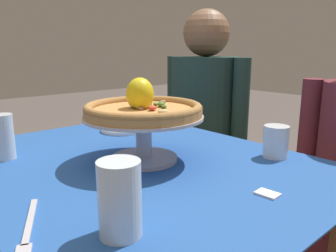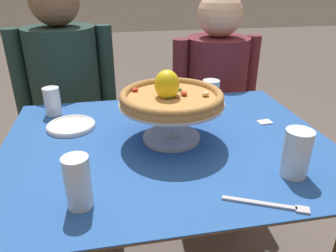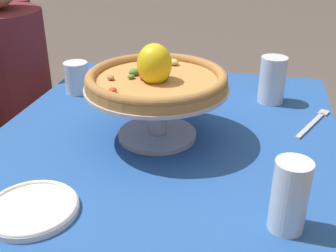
# 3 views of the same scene
# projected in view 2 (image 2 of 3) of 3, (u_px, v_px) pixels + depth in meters

# --- Properties ---
(dining_table) EXTENTS (1.08, 0.85, 0.75)m
(dining_table) POSITION_uv_depth(u_px,v_px,m) (168.00, 174.00, 1.13)
(dining_table) COLOR brown
(dining_table) RESTS_ON ground
(pizza_stand) EXTENTS (0.34, 0.34, 0.13)m
(pizza_stand) POSITION_uv_depth(u_px,v_px,m) (172.00, 115.00, 1.06)
(pizza_stand) COLOR #B7B7C1
(pizza_stand) RESTS_ON dining_table
(pizza) EXTENTS (0.33, 0.33, 0.11)m
(pizza) POSITION_uv_depth(u_px,v_px,m) (171.00, 95.00, 1.03)
(pizza) COLOR #BC8447
(pizza) RESTS_ON pizza_stand
(water_glass_front_right) EXTENTS (0.08, 0.08, 0.13)m
(water_glass_front_right) POSITION_uv_depth(u_px,v_px,m) (296.00, 156.00, 0.88)
(water_glass_front_right) COLOR silver
(water_glass_front_right) RESTS_ON dining_table
(water_glass_back_right) EXTENTS (0.07, 0.07, 0.10)m
(water_glass_back_right) POSITION_uv_depth(u_px,v_px,m) (211.00, 92.00, 1.39)
(water_glass_back_right) COLOR white
(water_glass_back_right) RESTS_ON dining_table
(water_glass_back_left) EXTENTS (0.06, 0.06, 0.11)m
(water_glass_back_left) POSITION_uv_depth(u_px,v_px,m) (52.00, 102.00, 1.27)
(water_glass_back_left) COLOR white
(water_glass_back_left) RESTS_ON dining_table
(water_glass_front_left) EXTENTS (0.06, 0.06, 0.13)m
(water_glass_front_left) POSITION_uv_depth(u_px,v_px,m) (78.00, 185.00, 0.76)
(water_glass_front_left) COLOR silver
(water_glass_front_left) RESTS_ON dining_table
(side_plate) EXTENTS (0.17, 0.17, 0.02)m
(side_plate) POSITION_uv_depth(u_px,v_px,m) (71.00, 125.00, 1.17)
(side_plate) COLOR white
(side_plate) RESTS_ON dining_table
(dinner_fork) EXTENTS (0.19, 0.10, 0.01)m
(dinner_fork) POSITION_uv_depth(u_px,v_px,m) (270.00, 205.00, 0.78)
(dinner_fork) COLOR #B7B7C1
(dinner_fork) RESTS_ON dining_table
(sugar_packet) EXTENTS (0.05, 0.04, 0.00)m
(sugar_packet) POSITION_uv_depth(u_px,v_px,m) (265.00, 122.00, 1.21)
(sugar_packet) COLOR white
(sugar_packet) RESTS_ON dining_table
(diner_left) EXTENTS (0.50, 0.37, 1.26)m
(diner_left) POSITION_uv_depth(u_px,v_px,m) (69.00, 108.00, 1.71)
(diner_left) COLOR gray
(diner_left) RESTS_ON ground
(diner_right) EXTENTS (0.49, 0.35, 1.19)m
(diner_right) POSITION_uv_depth(u_px,v_px,m) (214.00, 108.00, 1.83)
(diner_right) COLOR maroon
(diner_right) RESTS_ON ground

